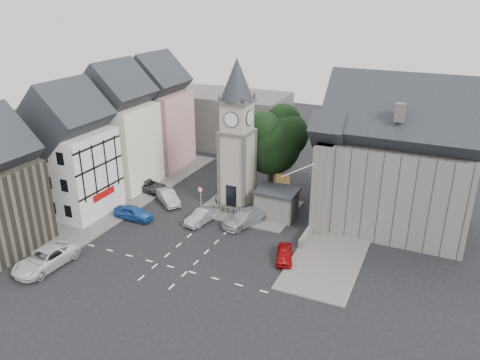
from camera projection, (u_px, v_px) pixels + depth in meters
The scene contains 24 objects.
ground at pixel (203, 239), 45.39m from camera, with size 120.00×120.00×0.00m, color black.
pavement_west at pixel (134, 194), 55.21m from camera, with size 6.00×30.00×0.14m, color #595651.
pavement_east at pixel (344, 227), 47.50m from camera, with size 6.00×26.00×0.14m, color #595651.
central_island at pixel (250, 208), 51.52m from camera, with size 10.00×8.00×0.16m, color #595651.
road_markings at pixel (172, 267), 40.75m from camera, with size 20.00×8.00×0.01m, color silver.
clock_tower at pixel (237, 137), 49.05m from camera, with size 4.86×4.86×16.25m.
stone_shelter at pixel (276, 203), 49.28m from camera, with size 4.30×3.30×3.08m.
town_tree at pixel (272, 137), 52.93m from camera, with size 7.20×7.20×10.80m.
warning_sign_post at pixel (200, 194), 50.43m from camera, with size 0.70×0.19×2.85m.
terrace_pink at pixel (157, 118), 62.33m from camera, with size 8.10×7.60×12.80m.
terrace_cream at pixel (119, 133), 55.59m from camera, with size 8.10×7.60×12.80m.
terrace_tudor at pixel (71, 157), 49.00m from camera, with size 8.10×7.60×12.00m.
backdrop_west at pixel (221, 118), 72.07m from camera, with size 20.00×10.00×8.00m, color #4C4944.
east_building at pixel (392, 166), 46.30m from camera, with size 14.40×11.40×12.60m.
east_boundary_wall at pixel (323, 211), 50.11m from camera, with size 0.40×16.00×0.90m, color slate.
flagpole at pixel (298, 170), 43.04m from camera, with size 3.68×0.10×2.74m.
car_west_blue at pixel (133, 213), 49.03m from camera, with size 1.74×4.32×1.47m, color #1A4993.
car_west_silver at pixel (168, 197), 52.71m from camera, with size 1.57×4.49×1.48m, color #AEAFB6.
car_west_grey at pixel (149, 186), 55.92m from camera, with size 2.29×4.98×1.38m, color #333335.
car_island_silver at pixel (202, 216), 48.35m from camera, with size 1.48×4.23×1.39m, color #999DA2.
car_island_east at pixel (245, 217), 47.92m from camera, with size 2.19×5.38×1.56m, color #ABADB3.
car_east_red at pixel (284, 254), 41.59m from camera, with size 1.44×3.57×1.22m, color #930808.
van_sw_white at pixel (46, 259), 40.48m from camera, with size 2.75×5.97×1.66m, color silver.
pedestrian at pixel (323, 212), 48.72m from camera, with size 0.70×0.46×1.92m, color beige.
Camera 1 is at (19.82, -34.77, 22.46)m, focal length 35.00 mm.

